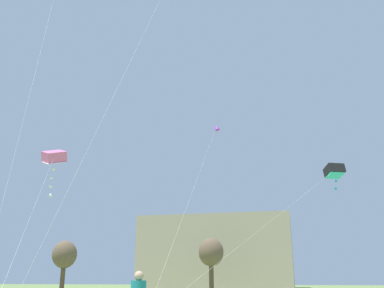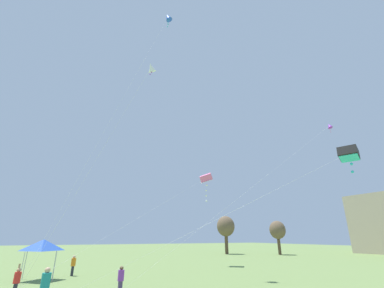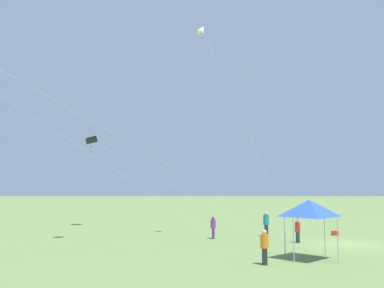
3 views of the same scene
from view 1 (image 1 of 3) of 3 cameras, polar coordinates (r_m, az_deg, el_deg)
distant_building at (r=77.75m, az=3.58°, el=-14.29°), size 25.35×15.71×11.79m
tree_near_right at (r=62.83m, az=2.56°, el=-14.30°), size 3.55×3.55×7.16m
tree_far_right at (r=58.56m, az=-16.64°, el=-14.01°), size 3.10×3.10×6.25m
kite_black_box_0 at (r=27.67m, az=18.44°, el=-3.45°), size 8.18×15.53×8.32m
kite_purple_diamond_2 at (r=43.33m, az=3.25°, el=2.17°), size 1.92×25.31×16.65m
kite_pink_box_3 at (r=34.95m, az=-17.91°, el=-1.75°), size 11.20×20.07×11.46m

